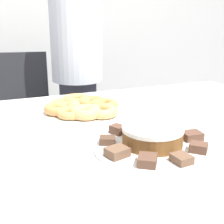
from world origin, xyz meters
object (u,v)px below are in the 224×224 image
Objects in this scene: office_chair_left at (18,131)px; plate_donuts at (82,113)px; person_standing at (77,72)px; frosted_cake at (153,135)px; plate_cake at (152,146)px.

office_chair_left is 0.86m from plate_donuts.
office_chair_left is 2.61× the size of plate_donuts.
frosted_cake is (-0.07, -1.08, -0.00)m from person_standing.
plate_donuts is 0.41m from frosted_cake.
person_standing is 0.71m from plate_donuts.
office_chair_left reaches higher than plate_cake.
office_chair_left reaches higher than plate_donuts.
person_standing is at bearing 75.93° from plate_donuts.
office_chair_left is at bearing 168.01° from person_standing.
office_chair_left is at bearing 105.02° from plate_cake.
office_chair_left is 4.99× the size of frosted_cake.
plate_cake and plate_donuts have the same top height.
plate_donuts is at bearing -104.07° from person_standing.
office_chair_left is 1.25m from plate_cake.
person_standing reaches higher than plate_donuts.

